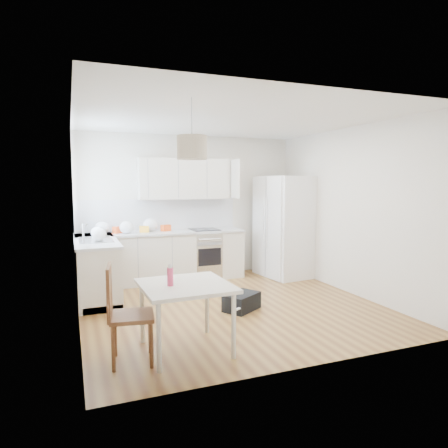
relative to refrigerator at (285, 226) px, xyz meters
name	(u,v)px	position (x,y,z in m)	size (l,w,h in m)	color
floor	(230,306)	(-1.70, -1.38, -0.96)	(4.20, 4.20, 0.00)	brown
ceiling	(231,119)	(-1.70, -1.38, 1.74)	(4.20, 4.20, 0.00)	white
wall_back	(190,206)	(-1.70, 0.72, 0.39)	(4.20, 4.20, 0.00)	silver
wall_left	(75,219)	(-3.80, -1.38, 0.39)	(4.20, 4.20, 0.00)	silver
wall_right	(350,211)	(0.40, -1.38, 0.39)	(4.20, 4.20, 0.00)	silver
window_glassblock	(74,186)	(-3.79, -0.23, 0.79)	(0.02, 1.00, 1.00)	#BFE0F9
cabinets_back	(163,258)	(-2.30, 0.42, -0.52)	(3.00, 0.60, 0.88)	beige
cabinets_left	(97,269)	(-3.50, -0.18, -0.52)	(0.60, 1.80, 0.88)	beige
counter_back	(163,233)	(-2.30, 0.42, -0.06)	(3.02, 0.64, 0.04)	silver
counter_left	(96,241)	(-3.50, -0.18, -0.06)	(0.64, 1.82, 0.04)	silver
backsplash_back	(159,214)	(-2.30, 0.72, 0.25)	(3.00, 0.01, 0.58)	white
backsplash_left	(75,222)	(-3.80, -0.18, 0.25)	(0.01, 1.80, 0.58)	white
upper_cabinets	(184,179)	(-1.85, 0.56, 0.91)	(1.70, 0.32, 0.75)	beige
range_oven	(205,255)	(-1.50, 0.42, -0.52)	(0.50, 0.61, 0.88)	silver
sink	(96,240)	(-3.50, -0.23, -0.05)	(0.50, 0.80, 0.16)	silver
refrigerator	(285,226)	(0.00, 0.00, 0.00)	(0.91, 0.96, 1.93)	white
dining_table	(185,291)	(-2.74, -2.65, -0.31)	(0.96, 0.96, 0.73)	beige
dining_chair	(132,314)	(-3.32, -2.74, -0.46)	(0.42, 0.42, 1.01)	#522E18
drink_bottle	(170,275)	(-2.91, -2.67, -0.12)	(0.07, 0.07, 0.23)	#DA3C65
gym_bag	(242,302)	(-1.63, -1.62, -0.85)	(0.52, 0.34, 0.24)	black
pendant_lamp	(192,147)	(-2.63, -2.58, 1.22)	(0.32, 0.32, 0.25)	#C6B698
grocery_bag_a	(102,228)	(-3.36, 0.47, 0.06)	(0.24, 0.21, 0.22)	white
grocery_bag_b	(127,227)	(-2.95, 0.37, 0.07)	(0.25, 0.21, 0.22)	white
grocery_bag_c	(150,225)	(-2.51, 0.52, 0.07)	(0.26, 0.22, 0.24)	white
grocery_bag_d	(97,232)	(-3.47, -0.01, 0.04)	(0.20, 0.17, 0.18)	white
grocery_bag_e	(99,234)	(-3.46, -0.37, 0.06)	(0.22, 0.19, 0.20)	white
snack_orange	(166,228)	(-2.23, 0.48, 0.01)	(0.17, 0.10, 0.11)	#E04813
snack_yellow	(144,229)	(-2.63, 0.45, 0.01)	(0.17, 0.10, 0.11)	#FFAC28
snack_red	(118,230)	(-3.09, 0.48, 0.01)	(0.17, 0.11, 0.12)	#C13F18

